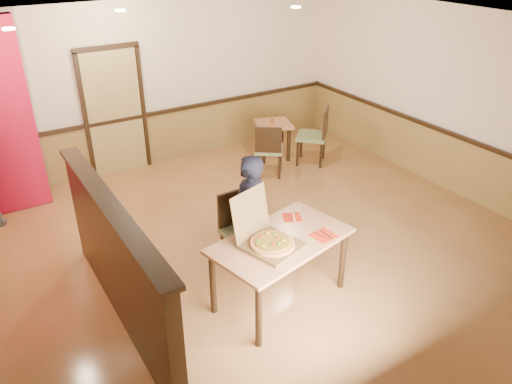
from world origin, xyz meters
TOP-DOWN VIEW (x-y plane):
  - floor at (0.00, 0.00)m, footprint 7.00×7.00m
  - ceiling at (0.00, 0.00)m, footprint 7.00×7.00m
  - wall_back at (0.00, 3.50)m, footprint 7.00×0.00m
  - wall_right at (3.50, 0.00)m, footprint 0.00×7.00m
  - wainscot_back at (0.00, 3.47)m, footprint 7.00×0.04m
  - chair_rail_back at (0.00, 3.45)m, footprint 7.00×0.06m
  - wainscot_right at (3.47, 0.00)m, footprint 0.04×7.00m
  - chair_rail_right at (3.45, 0.00)m, footprint 0.06×7.00m
  - back_door at (-0.80, 3.46)m, footprint 0.90×0.06m
  - booth_partition at (-2.00, -0.20)m, footprint 0.20×3.10m
  - spot_a at (-2.30, 1.80)m, footprint 0.14×0.14m
  - spot_b at (-0.80, 2.50)m, footprint 0.14×0.14m
  - spot_c at (1.40, 1.50)m, footprint 0.14×0.14m
  - main_table at (-0.40, -0.83)m, footprint 1.66×1.16m
  - diner_chair at (-0.41, 0.01)m, footprint 0.49×0.49m
  - side_chair_left at (1.27, 1.93)m, footprint 0.64×0.64m
  - side_chair_right at (2.26, 1.94)m, footprint 0.71×0.71m
  - side_table at (1.76, 2.54)m, footprint 0.78×0.78m
  - diner at (-0.39, -0.14)m, footprint 0.66×0.58m
  - pizza_box at (-0.58, -0.86)m, footprint 0.68×0.75m
  - pizza at (-0.57, -0.91)m, footprint 0.56×0.56m
  - napkin_near at (0.03, -1.02)m, footprint 0.26×0.26m
  - napkin_far at (-0.04, -0.52)m, footprint 0.28×0.28m
  - condiment at (1.71, 2.50)m, footprint 0.06×0.06m

SIDE VIEW (x-z plane):
  - floor at x=0.00m, z-range 0.00..0.00m
  - wainscot_back at x=0.00m, z-range 0.00..0.90m
  - wainscot_right at x=3.47m, z-range 0.00..0.90m
  - side_table at x=1.76m, z-range 0.16..0.83m
  - side_chair_left at x=1.27m, z-range 0.04..0.97m
  - diner_chair at x=-0.41m, z-range 0.04..1.01m
  - side_chair_right at x=2.26m, z-range 0.05..1.06m
  - main_table at x=-0.40m, z-range 0.30..1.11m
  - condiment at x=1.71m, z-range 0.66..0.80m
  - booth_partition at x=-2.00m, z-range 0.01..1.46m
  - diner at x=-0.39m, z-range 0.00..1.53m
  - napkin_far at x=-0.04m, z-range 0.81..0.82m
  - napkin_near at x=0.03m, z-range 0.81..0.82m
  - pizza at x=-0.57m, z-range 0.85..0.88m
  - pizza_box at x=-0.58m, z-range 0.60..1.16m
  - chair_rail_back at x=0.00m, z-range 0.89..0.95m
  - chair_rail_right at x=3.45m, z-range 0.89..0.95m
  - back_door at x=-0.80m, z-range 0.00..2.10m
  - wall_back at x=0.00m, z-range -2.10..4.90m
  - wall_right at x=3.50m, z-range -2.10..4.90m
  - spot_a at x=-2.30m, z-range 2.77..2.79m
  - spot_b at x=-0.80m, z-range 2.77..2.79m
  - spot_c at x=1.40m, z-range 2.77..2.79m
  - ceiling at x=0.00m, z-range 2.80..2.80m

